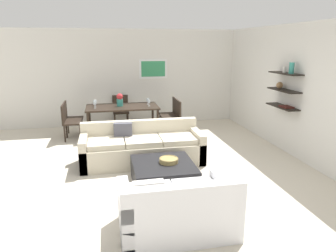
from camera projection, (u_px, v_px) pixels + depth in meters
The scene contains 19 objects.
ground_plane at pixel (152, 167), 5.98m from camera, with size 18.00×18.00×0.00m, color beige.
back_wall_unit at pixel (144, 77), 9.05m from camera, with size 8.40×0.09×2.70m.
right_wall_shelf_unit at pixel (285, 89), 6.79m from camera, with size 0.34×8.20×2.70m.
sofa_beige at pixel (142, 148), 6.20m from camera, with size 2.37×0.90×0.78m.
loveseat_white at pixel (177, 210), 3.88m from camera, with size 1.42×0.90×0.78m.
coffee_table at pixel (163, 174), 5.21m from camera, with size 1.00×1.06×0.38m.
decorative_bowl at pixel (169, 160), 5.19m from camera, with size 0.32×0.32×0.08m.
dining_table at pixel (122, 109), 8.00m from camera, with size 1.82×0.96×0.75m.
dining_chair_right_near at pixel (174, 115), 8.09m from camera, with size 0.44×0.44×0.88m.
dining_chair_left_far at pixel (70, 116), 8.00m from camera, with size 0.44×0.44×0.88m.
dining_chair_head at pixel (121, 109), 8.89m from camera, with size 0.44×0.44×0.88m.
dining_chair_left_near at pixel (69, 120), 7.58m from camera, with size 0.44×0.44×0.88m.
dining_chair_right_far at pixel (171, 112), 8.50m from camera, with size 0.44×0.44×0.88m.
wine_glass_right_near at pixel (149, 102), 7.97m from camera, with size 0.06×0.06×0.16m.
wine_glass_left_far at pixel (95, 102), 7.93m from camera, with size 0.08×0.08×0.16m.
wine_glass_left_near at pixel (95, 103), 7.71m from camera, with size 0.08×0.08×0.18m.
wine_glass_head at pixel (121, 99), 8.35m from camera, with size 0.06×0.06×0.15m.
wine_glass_right_far at pixel (148, 100), 8.19m from camera, with size 0.07×0.07×0.16m.
centerpiece_vase at pixel (120, 100), 7.98m from camera, with size 0.16×0.16×0.32m.
Camera 1 is at (-0.82, -5.54, 2.28)m, focal length 33.46 mm.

